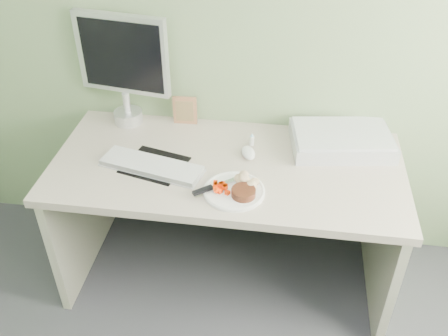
# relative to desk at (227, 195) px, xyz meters

# --- Properties ---
(wall_back) EXTENTS (3.50, 0.00, 3.50)m
(wall_back) POSITION_rel_desk_xyz_m (0.00, 0.38, 0.80)
(wall_back) COLOR #6D825B
(wall_back) RESTS_ON floor
(desk) EXTENTS (1.60, 0.75, 0.73)m
(desk) POSITION_rel_desk_xyz_m (0.00, 0.00, 0.00)
(desk) COLOR #C0B1A1
(desk) RESTS_ON floor
(plate) EXTENTS (0.26, 0.26, 0.01)m
(plate) POSITION_rel_desk_xyz_m (0.06, -0.20, 0.19)
(plate) COLOR white
(plate) RESTS_ON desk
(steak) EXTENTS (0.12, 0.12, 0.03)m
(steak) POSITION_rel_desk_xyz_m (0.10, -0.23, 0.21)
(steak) COLOR black
(steak) RESTS_ON plate
(potato_pile) EXTENTS (0.11, 0.09, 0.06)m
(potato_pile) POSITION_rel_desk_xyz_m (0.09, -0.15, 0.22)
(potato_pile) COLOR #AA7C52
(potato_pile) RESTS_ON plate
(carrot_heap) EXTENTS (0.07, 0.06, 0.04)m
(carrot_heap) POSITION_rel_desk_xyz_m (0.01, -0.21, 0.22)
(carrot_heap) COLOR #E93104
(carrot_heap) RESTS_ON plate
(steak_knife) EXTENTS (0.20, 0.16, 0.02)m
(steak_knife) POSITION_rel_desk_xyz_m (-0.04, -0.21, 0.21)
(steak_knife) COLOR silver
(steak_knife) RESTS_ON plate
(mousepad) EXTENTS (0.31, 0.29, 0.00)m
(mousepad) POSITION_rel_desk_xyz_m (-0.32, -0.06, 0.18)
(mousepad) COLOR black
(mousepad) RESTS_ON desk
(keyboard) EXTENTS (0.48, 0.24, 0.02)m
(keyboard) POSITION_rel_desk_xyz_m (-0.33, -0.08, 0.20)
(keyboard) COLOR white
(keyboard) RESTS_ON desk
(computer_mouse) EXTENTS (0.09, 0.12, 0.04)m
(computer_mouse) POSITION_rel_desk_xyz_m (0.09, 0.08, 0.20)
(computer_mouse) COLOR white
(computer_mouse) RESTS_ON desk
(photo_frame) EXTENTS (0.12, 0.02, 0.15)m
(photo_frame) POSITION_rel_desk_xyz_m (-0.26, 0.32, 0.26)
(photo_frame) COLOR #976546
(photo_frame) RESTS_ON desk
(eyedrop_bottle) EXTENTS (0.02, 0.02, 0.07)m
(eyedrop_bottle) POSITION_rel_desk_xyz_m (0.10, 0.17, 0.21)
(eyedrop_bottle) COLOR white
(eyedrop_bottle) RESTS_ON desk
(scanner) EXTENTS (0.50, 0.37, 0.07)m
(scanner) POSITION_rel_desk_xyz_m (0.52, 0.21, 0.22)
(scanner) COLOR #AEB1B5
(scanner) RESTS_ON desk
(monitor) EXTENTS (0.46, 0.15, 0.55)m
(monitor) POSITION_rel_desk_xyz_m (-0.55, 0.31, 0.50)
(monitor) COLOR silver
(monitor) RESTS_ON desk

